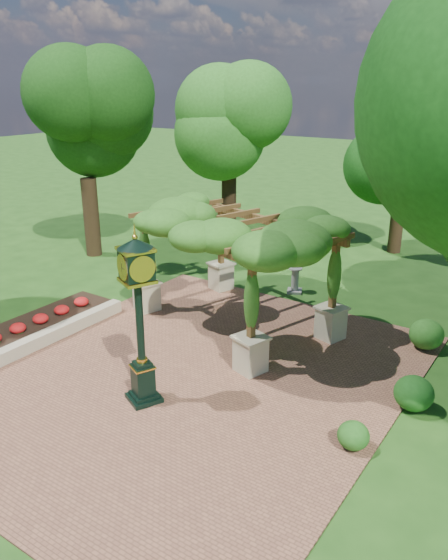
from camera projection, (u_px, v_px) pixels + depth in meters
The scene contains 13 objects.
ground at pixel (167, 393), 13.33m from camera, with size 120.00×120.00×0.00m, color #1E4714.
brick_plaza at pixel (192, 376), 14.10m from camera, with size 10.00×12.00×0.04m, color brown.
border_wall at pixel (57, 333), 16.08m from camera, with size 0.35×5.00×0.40m, color #C6B793.
flower_bed at pixel (37, 326), 16.56m from camera, with size 1.50×5.00×0.36m, color red.
pedestal_clock at pixel (139, 307), 12.18m from camera, with size 1.07×1.07×4.08m.
pergola at pixel (234, 228), 16.07m from camera, with size 6.87×5.37×3.79m.
sundial at pixel (295, 282), 19.56m from camera, with size 0.67×0.67×0.93m.
shrub_front at pixel (353, 435), 11.20m from camera, with size 0.66×0.66×0.60m, color #215618.
shrub_mid at pixel (414, 393), 12.51m from camera, with size 0.91×0.91×0.82m, color #194E16.
shrub_back at pixel (427, 334), 15.37m from camera, with size 0.96×0.96×0.86m, color #275E1B.
tree_west_near at pixel (83, 114), 21.92m from camera, with size 3.89×3.89×8.63m.
tree_west_far at pixel (229, 119), 25.36m from camera, with size 3.94×3.94×8.08m.
tree_north at pixel (405, 151), 22.83m from camera, with size 3.07×3.07×6.48m.
Camera 1 is at (7.65, -8.78, 7.20)m, focal length 35.00 mm.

